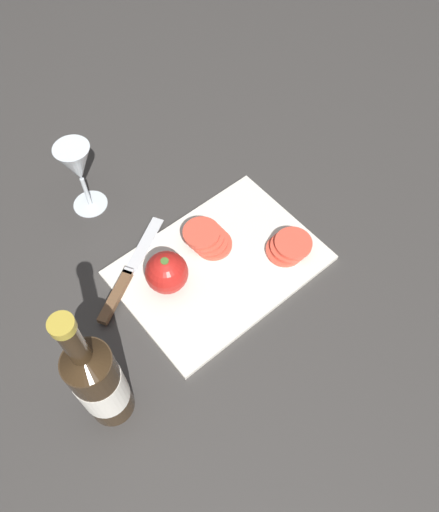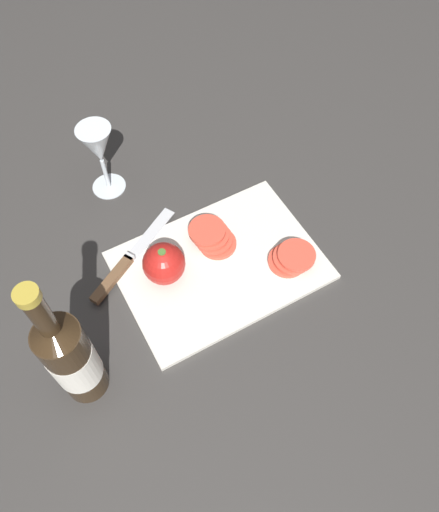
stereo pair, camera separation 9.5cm
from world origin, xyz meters
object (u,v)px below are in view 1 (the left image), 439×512
whole_tomato (167,272)px  knife (122,285)px  wine_bottle (99,383)px  wine_glass (77,167)px  tomato_slice_stack_near (289,247)px  tomato_slice_stack_far (208,238)px

whole_tomato → knife: whole_tomato is taller
wine_bottle → knife: bearing=-128.4°
wine_bottle → knife: 0.24m
wine_bottle → whole_tomato: bearing=-149.6°
wine_glass → knife: (0.06, 0.22, -0.10)m
wine_bottle → tomato_slice_stack_near: wine_bottle is taller
knife → tomato_slice_stack_far: 0.19m
wine_bottle → tomato_slice_stack_near: 0.45m
wine_glass → tomato_slice_stack_far: (-0.13, 0.24, -0.09)m
wine_bottle → knife: wine_bottle is taller
knife → wine_glass: bearing=43.8°
tomato_slice_stack_near → tomato_slice_stack_far: size_ratio=0.93×
wine_glass → tomato_slice_stack_near: wine_glass is taller
wine_bottle → knife: size_ratio=1.44×
tomato_slice_stack_far → knife: bearing=-8.2°
wine_bottle → whole_tomato: (-0.21, -0.12, -0.07)m
wine_bottle → wine_glass: size_ratio=1.96×
tomato_slice_stack_near → wine_glass: bearing=-56.6°
whole_tomato → knife: size_ratio=0.36×
whole_tomato → knife: 0.09m
tomato_slice_stack_far → whole_tomato: bearing=11.3°
knife → tomato_slice_stack_far: bearing=-38.2°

